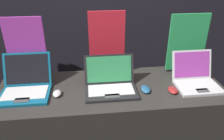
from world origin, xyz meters
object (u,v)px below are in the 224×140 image
object	(u,v)px
laptop_front	(26,85)
promo_stand_back	(187,45)
laptop_middle	(110,83)
mouse_front	(57,93)
laptop_back	(195,78)
promo_stand_front	(27,52)
promo_stand_middle	(107,46)
mouse_back	(173,90)
mouse_middle	(146,89)

from	to	relation	value
laptop_front	promo_stand_back	bearing A→B (deg)	8.56
laptop_middle	mouse_front	bearing A→B (deg)	-174.58
laptop_front	laptop_back	bearing A→B (deg)	-1.69
promo_stand_front	promo_stand_middle	distance (m)	0.62
promo_stand_back	mouse_back	bearing A→B (deg)	-123.26
mouse_front	mouse_back	size ratio (longest dim) A/B	0.90
laptop_front	promo_stand_front	size ratio (longest dim) A/B	0.70
laptop_middle	mouse_middle	size ratio (longest dim) A/B	3.43
mouse_middle	laptop_front	bearing A→B (deg)	174.14
laptop_back	promo_stand_back	world-z (taller)	promo_stand_back
laptop_middle	promo_stand_front	bearing A→B (deg)	160.41
mouse_middle	promo_stand_middle	xyz separation A→B (m)	(-0.26, 0.31, 0.24)
laptop_back	mouse_back	world-z (taller)	laptop_back
laptop_front	mouse_middle	bearing A→B (deg)	-5.86
promo_stand_back	laptop_back	bearing A→B (deg)	-90.00
laptop_back	promo_stand_back	distance (m)	0.30
promo_stand_front	promo_stand_back	size ratio (longest dim) A/B	1.02
laptop_middle	promo_stand_back	xyz separation A→B (m)	(0.67, 0.23, 0.19)
laptop_front	promo_stand_middle	world-z (taller)	promo_stand_middle
mouse_middle	promo_stand_back	size ratio (longest dim) A/B	0.22
promo_stand_front	mouse_middle	bearing A→B (deg)	-17.16
mouse_back	promo_stand_back	distance (m)	0.45
mouse_front	promo_stand_front	world-z (taller)	promo_stand_front
promo_stand_middle	mouse_back	size ratio (longest dim) A/B	5.26
laptop_front	laptop_back	distance (m)	1.29
laptop_back	promo_stand_front	bearing A→B (deg)	170.32
promo_stand_middle	promo_stand_back	distance (m)	0.67
promo_stand_front	laptop_middle	xyz separation A→B (m)	(0.62, -0.22, -0.19)
laptop_middle	promo_stand_middle	distance (m)	0.33
mouse_front	promo_stand_middle	xyz separation A→B (m)	(0.39, 0.29, 0.24)
mouse_front	promo_stand_middle	bearing A→B (deg)	36.89
promo_stand_back	laptop_middle	bearing A→B (deg)	-160.73
laptop_back	laptop_front	bearing A→B (deg)	178.31
mouse_middle	laptop_back	xyz separation A→B (m)	(0.41, 0.05, 0.04)
mouse_middle	laptop_back	size ratio (longest dim) A/B	0.34
mouse_middle	promo_stand_front	bearing A→B (deg)	162.84
laptop_front	promo_stand_back	world-z (taller)	promo_stand_back
mouse_front	promo_stand_middle	size ratio (longest dim) A/B	0.17
laptop_front	promo_stand_front	distance (m)	0.26
promo_stand_middle	laptop_back	xyz separation A→B (m)	(0.67, -0.26, -0.20)
laptop_front	promo_stand_middle	size ratio (longest dim) A/B	0.67
promo_stand_front	mouse_middle	world-z (taller)	promo_stand_front
laptop_back	mouse_back	size ratio (longest dim) A/B	3.16
mouse_front	mouse_middle	size ratio (longest dim) A/B	0.83
promo_stand_middle	laptop_middle	bearing A→B (deg)	-90.00
laptop_middle	mouse_middle	bearing A→B (deg)	-11.12
laptop_middle	laptop_back	bearing A→B (deg)	0.11
mouse_back	promo_stand_back	xyz separation A→B (m)	(0.21, 0.32, 0.23)
mouse_front	promo_stand_back	size ratio (longest dim) A/B	0.18
promo_stand_front	promo_stand_middle	bearing A→B (deg)	3.27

